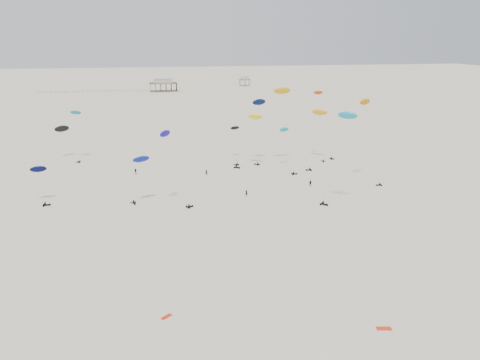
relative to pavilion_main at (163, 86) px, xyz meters
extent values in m
plane|color=beige|center=(10.00, -150.00, -4.22)|extent=(900.00, 900.00, 0.00)
cube|color=brown|center=(0.00, 0.00, 1.93)|extent=(21.00, 13.00, 0.30)
cube|color=silver|center=(0.00, 0.00, 3.68)|extent=(14.00, 8.40, 3.20)
cube|color=#B2B2AD|center=(0.00, 0.00, 5.43)|extent=(15.00, 9.00, 0.30)
cube|color=brown|center=(70.00, 30.00, 0.93)|extent=(9.00, 7.00, 0.30)
cube|color=silver|center=(70.00, 30.00, 2.28)|extent=(5.60, 4.20, 2.40)
cube|color=#B2B2AD|center=(70.00, 30.00, 3.63)|extent=(6.00, 4.50, 0.30)
cube|color=black|center=(-52.00, 0.00, -2.77)|extent=(80.00, 0.10, 0.10)
cylinder|color=gray|center=(-14.76, -253.79, 1.25)|extent=(0.03, 0.03, 10.07)
ellipsoid|color=#0B1F98|center=(-13.55, -252.80, 6.84)|extent=(4.92, 3.64, 2.23)
cylinder|color=gray|center=(-35.37, -206.73, 3.70)|extent=(0.03, 0.03, 15.91)
ellipsoid|color=#1781AE|center=(-35.57, -203.54, 11.69)|extent=(4.26, 2.86, 1.94)
cylinder|color=gray|center=(16.96, -217.67, 0.95)|extent=(0.03, 0.03, 14.40)
ellipsoid|color=black|center=(17.71, -212.11, 6.07)|extent=(3.66, 2.38, 1.67)
cylinder|color=gray|center=(46.06, -219.74, 6.88)|extent=(0.03, 0.03, 22.95)
ellipsoid|color=#D2420E|center=(46.27, -215.08, 17.92)|extent=(3.24, 1.45, 1.52)
cylinder|color=gray|center=(33.73, -263.72, 6.82)|extent=(0.03, 0.03, 21.40)
ellipsoid|color=#1AA3C3|center=(36.53, -262.76, 17.96)|extent=(5.08, 4.50, 2.41)
cylinder|color=gray|center=(-4.84, -257.20, 4.60)|extent=(0.03, 0.03, 17.99)
ellipsoid|color=#1C0DB2|center=(-7.34, -254.26, 13.43)|extent=(3.48, 3.74, 1.85)
cylinder|color=gray|center=(19.09, -225.02, 3.68)|extent=(0.03, 0.03, 16.16)
ellipsoid|color=yellow|center=(22.41, -223.19, 11.68)|extent=(5.26, 3.99, 2.42)
cylinder|color=gray|center=(-38.46, -249.68, -0.08)|extent=(0.03, 0.03, 8.65)
ellipsoid|color=#04093D|center=(-39.42, -247.22, 4.07)|extent=(4.24, 2.20, 2.01)
cylinder|color=gray|center=(23.90, -220.92, 5.54)|extent=(0.03, 0.03, 19.43)
ellipsoid|color=#051341|center=(24.88, -217.62, 15.51)|extent=(5.21, 3.08, 2.42)
cylinder|color=gray|center=(51.06, -247.93, 6.99)|extent=(0.03, 0.03, 23.10)
ellipsoid|color=orange|center=(50.09, -243.38, 18.36)|extent=(4.59, 3.32, 2.13)
cylinder|color=gray|center=(31.53, -231.42, 1.71)|extent=(0.03, 0.03, 15.64)
ellipsoid|color=#169CA8|center=(31.42, -225.63, 7.58)|extent=(3.64, 2.05, 1.69)
cylinder|color=gray|center=(34.82, -226.82, 7.40)|extent=(0.03, 0.03, 26.54)
ellipsoid|color=#EAAA13|center=(32.10, -219.80, 19.36)|extent=(5.82, 2.63, 2.84)
cylinder|color=gray|center=(-44.37, -208.10, 0.63)|extent=(0.03, 0.03, 18.30)
ellipsoid|color=black|center=(-41.13, -200.64, 5.76)|extent=(5.37, 4.09, 2.51)
cylinder|color=gray|center=(47.92, -219.90, 3.56)|extent=(0.03, 0.03, 15.18)
ellipsoid|color=#FFAF15|center=(46.03, -218.10, 11.65)|extent=(5.57, 4.84, 2.66)
imported|color=black|center=(13.24, -254.06, -4.22)|extent=(0.87, 0.78, 1.97)
imported|color=black|center=(32.74, -249.17, -4.22)|extent=(1.15, 1.06, 2.04)
imported|color=black|center=(-16.14, -227.42, -4.22)|extent=(1.26, 0.70, 2.10)
imported|color=black|center=(5.15, -232.39, -4.22)|extent=(0.88, 0.77, 2.01)
cube|color=red|center=(21.04, -315.64, -4.22)|extent=(2.34, 1.32, 0.08)
cube|color=red|center=(-9.86, -306.67, -4.22)|extent=(1.85, 1.66, 0.07)
camera|label=1|loc=(-10.44, -369.07, 36.36)|focal=35.00mm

